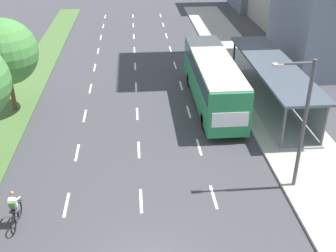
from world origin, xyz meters
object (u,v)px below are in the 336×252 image
(bus_shelter, at_px, (275,80))
(median_tree_third, at_px, (5,52))
(cyclist, at_px, (15,210))
(streetlight, at_px, (301,118))
(bus, at_px, (213,77))

(bus_shelter, distance_m, median_tree_third, 17.95)
(cyclist, distance_m, streetlight, 13.35)
(bus_shelter, relative_size, cyclist, 7.21)
(cyclist, distance_m, median_tree_third, 12.44)
(bus, distance_m, median_tree_third, 13.68)
(cyclist, bearing_deg, bus_shelter, 36.66)
(bus_shelter, bearing_deg, cyclist, -143.34)
(streetlight, bearing_deg, bus, 102.31)
(bus_shelter, height_order, cyclist, bus_shelter)
(median_tree_third, relative_size, streetlight, 0.95)
(bus, xyz_separation_m, streetlight, (2.17, -9.94, 1.82))
(bus_shelter, xyz_separation_m, bus, (-4.28, 0.40, 0.20))
(bus_shelter, relative_size, median_tree_third, 2.13)
(median_tree_third, bearing_deg, cyclist, -76.48)
(bus, bearing_deg, bus_shelter, -5.35)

